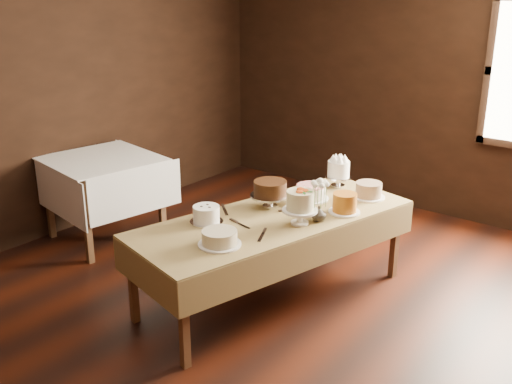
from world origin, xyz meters
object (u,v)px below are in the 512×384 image
Objects in this scene: cake_caramel at (345,204)px; cake_swirl at (206,215)px; side_table at (102,168)px; flower_vase at (319,214)px; cake_server_c at (297,208)px; cake_server_e at (226,212)px; cake_cream at (220,238)px; cake_server_b at (261,238)px; cake_meringue at (338,175)px; cake_chocolate at (270,195)px; display_table at (274,223)px; cake_speckled at (369,191)px; cake_flowers at (300,209)px; cake_lattice at (311,193)px; cake_server_a at (243,226)px.

cake_swirl is (-0.71, -0.83, -0.01)m from cake_caramel.
side_table is 4.20× the size of cake_caramel.
cake_swirl is at bearing -139.05° from flower_vase.
cake_server_e is (-0.39, -0.42, 0.00)m from cake_server_c.
cake_server_e is 2.03× the size of flower_vase.
cake_server_c is 0.58m from cake_server_e.
cake_cream is (2.03, -0.58, 0.03)m from side_table.
cake_swirl reaches higher than cake_server_e.
cake_server_c is (-0.13, 0.64, 0.00)m from cake_server_b.
cake_meringue is 0.80m from cake_chocolate.
display_table is 9.70× the size of cake_meringue.
cake_swirl reaches higher than cake_server_b.
cake_caramel is at bearing 76.60° from flower_vase.
cake_speckled is 1.16× the size of cake_server_b.
cake_cream is at bearing -55.02° from cake_server_b.
cake_caramel is 0.88× the size of cake_cream.
cake_meringue is 1.04× the size of cake_server_b.
cake_swirl is at bearing -143.64° from cake_flowers.
cake_meringue is at bearing 88.51° from cake_lattice.
cake_server_a and cake_server_b have the same top height.
cake_server_b is at bearing 3.43° from cake_swirl.
side_table is 3.68× the size of cake_cream.
cake_caramel reaches higher than display_table.
side_table is at bearing -173.12° from cake_chocolate.
cake_chocolate reaches higher than cake_swirl.
cake_server_e is (-0.20, -0.31, -0.10)m from cake_chocolate.
cake_meringue is at bearing 166.60° from cake_speckled.
flower_vase is at bearing 61.40° from cake_server_a.
cake_swirl is 0.30m from cake_server_a.
cake_server_a is at bearing -122.06° from cake_caramel.
cake_chocolate is 0.39m from cake_server_e.
cake_cream is 0.38m from cake_server_a.
cake_server_e reaches higher than display_table.
cake_caramel is (0.38, -0.09, 0.02)m from cake_lattice.
cake_cream is 1.26× the size of cake_server_a.
cake_caramel is 1.04× the size of cake_swirl.
cake_caramel is 0.60m from cake_chocolate.
cake_swirl reaches higher than flower_vase.
cake_cream is 2.57× the size of flower_vase.
cake_speckled reaches higher than cake_server_b.
cake_caramel reaches higher than flower_vase.
side_table reaches higher than cake_server_c.
cake_meringue is 1.16m from cake_server_e.
cake_swirl reaches higher than display_table.
cake_caramel is (0.02, -0.43, 0.01)m from cake_speckled.
cake_server_e is at bearing -141.47° from cake_caramel.
side_table is at bearing -153.52° from cake_meringue.
cake_speckled is at bearing 81.73° from cake_server_a.
cake_chocolate reaches higher than side_table.
cake_server_c is at bearing 9.28° from side_table.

